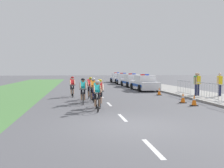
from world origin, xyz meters
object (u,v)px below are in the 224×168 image
(traffic_cone_near, at_px, (159,91))
(spectator_back, at_px, (220,83))
(cyclist_third, at_px, (83,90))
(spectator_closest, at_px, (198,83))
(cyclist_lead, at_px, (97,95))
(spectator_middle, at_px, (196,82))
(crowd_barrier_rear, at_px, (184,88))
(cyclist_fifth, at_px, (90,88))
(traffic_cone_far, at_px, (183,98))
(cyclist_fourth, at_px, (93,89))
(cyclist_sixth, at_px, (72,86))
(traffic_cone_mid, at_px, (194,100))
(police_car_second, at_px, (132,81))
(police_car_furthest, at_px, (117,78))
(cyclist_second, at_px, (100,93))
(crowd_barrier_middle, at_px, (207,91))
(police_car_third, at_px, (123,79))
(police_car_nearest, at_px, (144,83))

(traffic_cone_near, height_order, spectator_back, spectator_back)
(cyclist_third, distance_m, traffic_cone_near, 7.30)
(traffic_cone_near, height_order, spectator_closest, spectator_closest)
(cyclist_lead, distance_m, spectator_middle, 9.10)
(crowd_barrier_rear, bearing_deg, traffic_cone_near, 155.04)
(cyclist_fifth, distance_m, traffic_cone_far, 6.14)
(cyclist_fourth, xyz_separation_m, spectator_closest, (7.81, 1.30, 0.30))
(cyclist_lead, xyz_separation_m, cyclist_sixth, (-1.29, 6.33, 0.00))
(cyclist_lead, bearing_deg, traffic_cone_mid, 7.78)
(police_car_second, xyz_separation_m, traffic_cone_far, (-0.21, -14.28, -0.37))
(police_car_furthest, xyz_separation_m, spectator_back, (3.61, -22.70, 0.40))
(cyclist_second, bearing_deg, police_car_second, 70.45)
(cyclist_third, height_order, traffic_cone_far, cyclist_third)
(cyclist_sixth, distance_m, spectator_middle, 9.20)
(cyclist_second, xyz_separation_m, cyclist_sixth, (-1.53, 5.30, 0.00))
(cyclist_third, distance_m, traffic_cone_far, 6.09)
(cyclist_third, xyz_separation_m, cyclist_fifth, (0.53, 2.07, 0.00))
(cyclist_third, xyz_separation_m, cyclist_fourth, (0.66, 0.80, 0.00))
(cyclist_lead, xyz_separation_m, police_car_second, (5.64, 16.25, -0.11))
(cyclist_fourth, xyz_separation_m, traffic_cone_near, (5.49, 3.09, -0.48))
(cyclist_lead, distance_m, spectator_back, 10.13)
(cyclist_third, relative_size, traffic_cone_near, 2.69)
(cyclist_fifth, bearing_deg, spectator_closest, 0.21)
(cyclist_fifth, xyz_separation_m, spectator_middle, (7.84, 0.10, 0.30))
(crowd_barrier_middle, relative_size, crowd_barrier_rear, 1.00)
(police_car_third, bearing_deg, police_car_second, -89.98)
(crowd_barrier_rear, bearing_deg, police_car_nearest, 106.67)
(cyclist_fifth, relative_size, crowd_barrier_middle, 0.74)
(cyclist_sixth, distance_m, traffic_cone_mid, 8.82)
(cyclist_second, xyz_separation_m, police_car_nearest, (5.40, 9.94, -0.11))
(police_car_nearest, xyz_separation_m, police_car_furthest, (-0.00, 15.86, 0.00))
(cyclist_fifth, xyz_separation_m, cyclist_sixth, (-1.21, 1.70, 0.00))
(cyclist_third, xyz_separation_m, police_car_second, (6.25, 13.69, -0.11))
(cyclist_lead, xyz_separation_m, spectator_middle, (7.77, 4.72, 0.30))
(traffic_cone_near, bearing_deg, cyclist_sixth, -178.98)
(cyclist_sixth, distance_m, crowd_barrier_rear, 8.55)
(cyclist_sixth, bearing_deg, police_car_third, 65.80)
(cyclist_lead, distance_m, police_car_second, 17.20)
(cyclist_lead, relative_size, police_car_furthest, 0.38)
(traffic_cone_far, xyz_separation_m, spectator_back, (3.81, 2.16, 0.77))
(cyclist_fourth, relative_size, spectator_closest, 1.03)
(cyclist_fourth, height_order, police_car_nearest, police_car_nearest)
(crowd_barrier_middle, bearing_deg, police_car_third, 94.89)
(traffic_cone_mid, xyz_separation_m, spectator_back, (3.72, 3.37, 0.77))
(traffic_cone_near, height_order, traffic_cone_far, same)
(cyclist_lead, xyz_separation_m, cyclist_third, (-0.61, 2.55, 0.00))
(traffic_cone_mid, height_order, spectator_back, spectator_back)
(cyclist_third, relative_size, spectator_back, 1.03)
(traffic_cone_near, xyz_separation_m, traffic_cone_mid, (-0.01, -5.69, 0.00))
(police_car_nearest, height_order, police_car_furthest, same)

